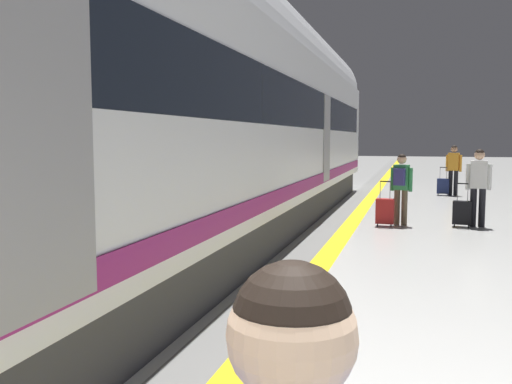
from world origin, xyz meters
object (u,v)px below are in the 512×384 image
high_speed_train (164,96)px  suitcase_near (462,213)px  passenger_near (478,182)px  passenger_far (454,166)px  suitcase_mid (385,211)px  suitcase_far (443,186)px  passenger_mid (401,183)px

high_speed_train → suitcase_near: 7.24m
passenger_near → passenger_far: 6.85m
suitcase_mid → suitcase_far: (1.51, 7.24, -0.02)m
passenger_far → suitcase_far: size_ratio=1.76×
passenger_near → suitcase_mid: (-1.92, -0.50, -0.64)m
high_speed_train → passenger_far: (4.70, 12.25, -1.53)m
passenger_far → high_speed_train: bearing=-111.0°
passenger_far → passenger_mid: bearing=-102.1°
passenger_near → passenger_mid: size_ratio=1.07×
high_speed_train → passenger_mid: size_ratio=19.33×
suitcase_near → suitcase_far: 6.88m
passenger_near → passenger_far: passenger_near is taller
suitcase_mid → passenger_far: passenger_far is taller
passenger_mid → high_speed_train: bearing=-121.6°
suitcase_far → passenger_near: bearing=-86.6°
passenger_near → suitcase_near: passenger_near is taller
suitcase_near → passenger_mid: bearing=-176.2°
high_speed_train → passenger_near: size_ratio=18.04×
passenger_near → suitcase_mid: 2.09m
high_speed_train → suitcase_mid: 6.08m
high_speed_train → suitcase_near: bearing=49.7°
high_speed_train → suitcase_mid: size_ratio=30.46×
passenger_near → suitcase_far: (-0.41, 6.74, -0.66)m
suitcase_mid → passenger_far: bearing=76.0°
passenger_near → suitcase_near: (-0.32, -0.14, -0.66)m
suitcase_mid → passenger_mid: bearing=41.1°
suitcase_near → high_speed_train: bearing=-130.3°
suitcase_far → suitcase_near: bearing=-89.3°
suitcase_mid → suitcase_near: bearing=12.7°
high_speed_train → suitcase_far: high_speed_train is taller
suitcase_near → suitcase_far: suitcase_near is taller
high_speed_train → passenger_mid: bearing=58.4°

